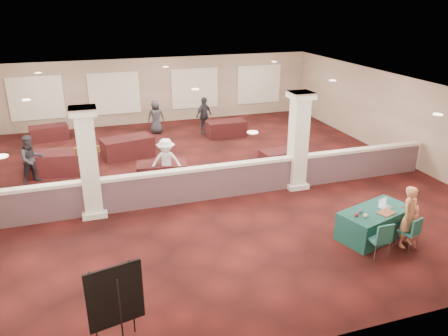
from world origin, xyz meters
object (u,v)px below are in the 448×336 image
object	(u,v)px
near_table	(375,223)
far_table_back_right	(226,129)
woman	(410,217)
far_table_front_left	(58,163)
attendee_d	(156,117)
far_table_front_center	(162,172)
far_table_front_right	(283,158)
attendee_a	(31,159)
conf_chair_side	(381,237)
far_table_back_center	(128,147)
conf_chair_main	(412,230)
easel_board	(115,297)
attendee_c	(204,115)
far_table_back_left	(49,133)
attendee_b	(166,162)

from	to	relation	value
near_table	far_table_back_right	xyz separation A→B (m)	(-0.92, 9.70, -0.03)
near_table	woman	world-z (taller)	woman
far_table_front_left	attendee_d	bearing A→B (deg)	42.57
woman	far_table_front_center	xyz separation A→B (m)	(-5.16, 6.02, -0.47)
far_table_front_right	attendee_a	size ratio (longest dim) A/B	0.98
attendee_a	attendee_d	distance (m)	6.70
conf_chair_side	attendee_d	bearing A→B (deg)	105.32
conf_chair_side	far_table_back_center	distance (m)	10.44
far_table_back_center	attendee_a	world-z (taller)	attendee_a
far_table_front_center	far_table_back_center	world-z (taller)	far_table_back_center
conf_chair_main	far_table_front_right	xyz separation A→B (m)	(-0.67, 6.14, -0.16)
easel_board	far_table_front_left	size ratio (longest dim) A/B	0.85
easel_board	far_table_front_center	bearing A→B (deg)	61.72
attendee_c	far_table_back_left	bearing A→B (deg)	137.03
easel_board	attendee_a	xyz separation A→B (m)	(-2.04, 8.59, -0.24)
far_table_front_right	far_table_back_right	size ratio (longest dim) A/B	0.95
conf_chair_main	attendee_b	distance (m)	7.74
far_table_front_center	attendee_a	bearing A→B (deg)	162.82
attendee_a	attendee_d	world-z (taller)	attendee_a
easel_board	conf_chair_main	bearing A→B (deg)	-3.00
woman	conf_chair_main	bearing A→B (deg)	-99.99
far_table_front_right	far_table_back_center	world-z (taller)	far_table_back_center
far_table_back_left	attendee_d	size ratio (longest dim) A/B	1.04
far_table_front_center	far_table_front_right	xyz separation A→B (m)	(4.52, 0.00, -0.01)
far_table_front_right	far_table_back_left	bearing A→B (deg)	143.63
far_table_back_left	attendee_c	xyz separation A→B (m)	(6.80, -1.13, 0.52)
attendee_c	far_table_back_right	bearing A→B (deg)	-74.79
far_table_front_center	conf_chair_side	bearing A→B (deg)	-56.41
attendee_a	far_table_back_center	bearing A→B (deg)	0.59
far_table_front_left	far_table_front_right	xyz separation A→B (m)	(7.93, -1.90, -0.07)
conf_chair_main	far_table_front_center	size ratio (longest dim) A/B	0.50
far_table_front_right	far_table_back_left	size ratio (longest dim) A/B	1.03
far_table_back_right	attendee_c	xyz separation A→B (m)	(-0.83, 0.73, 0.50)
near_table	easel_board	size ratio (longest dim) A/B	1.17
near_table	conf_chair_side	distance (m)	1.05
easel_board	attendee_a	distance (m)	8.83
easel_board	attendee_a	world-z (taller)	easel_board
far_table_front_left	far_table_front_center	size ratio (longest dim) A/B	1.18
far_table_front_right	attendee_d	bearing A→B (deg)	122.78
far_table_front_right	attendee_c	distance (m)	5.34
easel_board	attendee_c	bearing A→B (deg)	55.84
easel_board	woman	world-z (taller)	easel_board
far_table_back_right	attendee_b	world-z (taller)	attendee_b
near_table	easel_board	distance (m)	7.10
conf_chair_side	attendee_a	world-z (taller)	attendee_a
attendee_a	far_table_back_left	bearing A→B (deg)	61.60
conf_chair_side	woman	size ratio (longest dim) A/B	0.58
far_table_back_center	attendee_d	xyz separation A→B (m)	(1.64, 2.87, 0.37)
far_table_back_center	far_table_front_left	bearing A→B (deg)	-158.76
easel_board	woman	xyz separation A→B (m)	(7.30, 1.28, -0.27)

